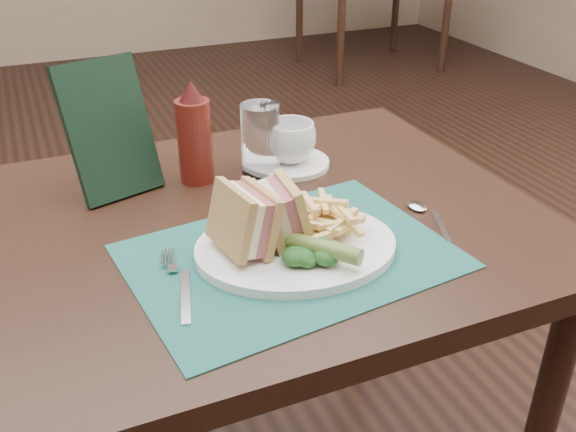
% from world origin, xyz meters
% --- Properties ---
extents(floor, '(7.00, 7.00, 0.00)m').
position_xyz_m(floor, '(0.00, 0.00, 0.00)').
color(floor, black).
rests_on(floor, ground).
extents(wall_back, '(6.00, 0.00, 6.00)m').
position_xyz_m(wall_back, '(0.00, 3.50, 0.00)').
color(wall_back, '#9F8870').
rests_on(wall_back, ground).
extents(table_main, '(0.90, 0.75, 0.75)m').
position_xyz_m(table_main, '(0.00, -0.50, 0.38)').
color(table_main, black).
rests_on(table_main, ground).
extents(table_bg_right, '(0.90, 0.75, 0.75)m').
position_xyz_m(table_bg_right, '(1.94, 2.51, 0.38)').
color(table_bg_right, black).
rests_on(table_bg_right, ground).
extents(placemat, '(0.49, 0.38, 0.00)m').
position_xyz_m(placemat, '(-0.01, -0.64, 0.75)').
color(placemat, '#1A534B').
rests_on(placemat, table_main).
extents(plate, '(0.33, 0.28, 0.01)m').
position_xyz_m(plate, '(0.01, -0.63, 0.76)').
color(plate, white).
rests_on(plate, placemat).
extents(sandwich_half_a, '(0.09, 0.11, 0.10)m').
position_xyz_m(sandwich_half_a, '(-0.09, -0.63, 0.82)').
color(sandwich_half_a, tan).
rests_on(sandwich_half_a, plate).
extents(sandwich_half_b, '(0.08, 0.10, 0.09)m').
position_xyz_m(sandwich_half_b, '(-0.03, -0.61, 0.81)').
color(sandwich_half_b, tan).
rests_on(sandwich_half_b, plate).
extents(kale_garnish, '(0.11, 0.08, 0.03)m').
position_xyz_m(kale_garnish, '(0.01, -0.68, 0.78)').
color(kale_garnish, '#163E17').
rests_on(kale_garnish, plate).
extents(pickle_spear, '(0.09, 0.11, 0.03)m').
position_xyz_m(pickle_spear, '(0.02, -0.69, 0.79)').
color(pickle_spear, '#496225').
rests_on(pickle_spear, plate).
extents(fries_pile, '(0.18, 0.20, 0.05)m').
position_xyz_m(fries_pile, '(0.07, -0.62, 0.79)').
color(fries_pile, '#E6C173').
rests_on(fries_pile, plate).
extents(fork, '(0.08, 0.17, 0.01)m').
position_xyz_m(fork, '(-0.18, -0.65, 0.76)').
color(fork, silver).
rests_on(fork, placemat).
extents(spoon, '(0.08, 0.15, 0.01)m').
position_xyz_m(spoon, '(0.25, -0.63, 0.76)').
color(spoon, silver).
rests_on(spoon, table_main).
extents(saucer, '(0.19, 0.19, 0.01)m').
position_xyz_m(saucer, '(0.12, -0.34, 0.76)').
color(saucer, white).
rests_on(saucer, table_main).
extents(coffee_cup, '(0.14, 0.14, 0.08)m').
position_xyz_m(coffee_cup, '(0.12, -0.34, 0.80)').
color(coffee_cup, white).
rests_on(coffee_cup, saucer).
extents(drinking_glass, '(0.09, 0.09, 0.13)m').
position_xyz_m(drinking_glass, '(0.06, -0.35, 0.81)').
color(drinking_glass, white).
rests_on(drinking_glass, table_main).
extents(ketchup_bottle, '(0.08, 0.08, 0.19)m').
position_xyz_m(ketchup_bottle, '(-0.06, -0.33, 0.84)').
color(ketchup_bottle, '#55150E').
rests_on(ketchup_bottle, table_main).
extents(check_presenter, '(0.16, 0.13, 0.23)m').
position_xyz_m(check_presenter, '(-0.20, -0.32, 0.86)').
color(check_presenter, black).
rests_on(check_presenter, table_main).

